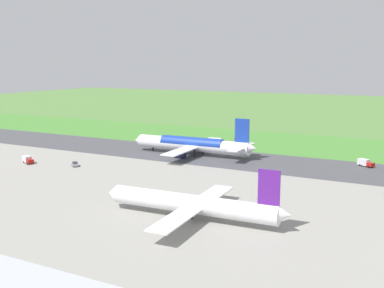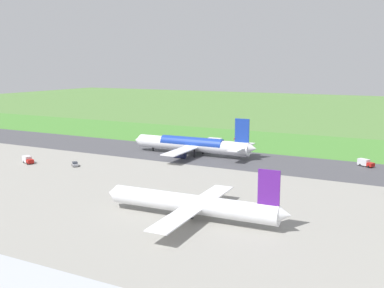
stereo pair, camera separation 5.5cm
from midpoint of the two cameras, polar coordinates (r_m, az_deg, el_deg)
ground_plane at (r=177.11m, az=4.28°, el=-1.82°), size 800.00×800.00×0.00m
runway_asphalt at (r=177.11m, az=4.28°, el=-1.81°), size 600.00×33.03×0.06m
apron_concrete at (r=120.82m, az=-8.39°, el=-7.52°), size 440.00×110.00×0.05m
grass_verge_foreground at (r=208.63m, az=8.02°, el=-0.09°), size 600.00×80.00×0.04m
airliner_main at (r=182.40m, az=0.10°, el=-0.05°), size 54.04×44.12×15.88m
airliner_parked_mid at (r=107.94m, az=0.11°, el=-7.47°), size 47.04×38.46×13.74m
service_truck_baggage at (r=173.94m, az=20.82°, el=-2.20°), size 6.17×4.76×2.65m
service_car_followme at (r=168.33m, az=-14.41°, el=-2.44°), size 4.37×4.08×1.62m
service_truck_fuel at (r=178.40m, az=-19.84°, el=-1.85°), size 6.22×4.29×2.65m
no_stopping_sign at (r=210.65m, az=5.32°, el=0.47°), size 0.60×0.10×2.48m
traffic_cone_orange at (r=211.47m, az=3.68°, el=0.20°), size 0.40×0.40×0.55m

